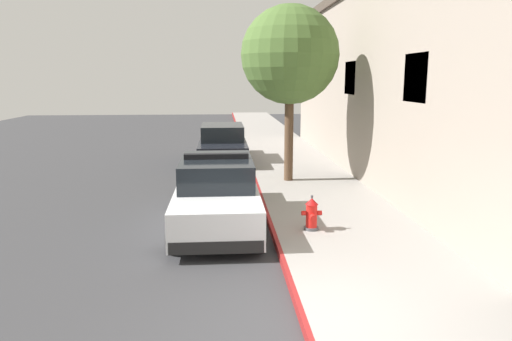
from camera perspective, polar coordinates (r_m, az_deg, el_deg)
The scene contains 8 objects.
ground_plane at distance 16.44m, azimuth -15.47°, elevation -1.66°, with size 29.25×60.00×0.20m, color #353538.
sidewalk_pavement at distance 16.31m, azimuth 5.63°, elevation -0.75°, with size 3.25×60.00×0.16m, color gray.
curb_painted_edge at distance 16.11m, azimuth -0.21°, elevation -0.84°, with size 0.08×60.00×0.16m, color maroon.
storefront_building at distance 17.66m, azimuth 19.72°, elevation 10.00°, with size 5.62×19.97×6.53m.
police_cruiser at distance 11.11m, azimuth -4.70°, elevation -2.80°, with size 1.94×4.84×1.68m.
parked_car_silver_ahead at distance 19.16m, azimuth -4.01°, elevation 3.02°, with size 1.94×4.84×1.56m.
fire_hydrant at distance 10.35m, azimuth 6.67°, elevation -5.19°, with size 0.44×0.40×0.76m.
street_tree at distance 15.04m, azimuth 4.08°, elevation 13.57°, with size 3.02×3.02×5.43m.
Camera 1 is at (-1.14, -5.73, 3.38)m, focal length 33.43 mm.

